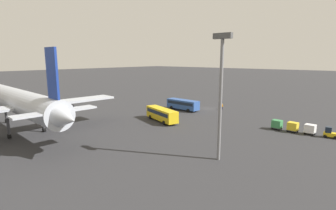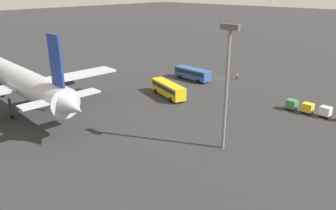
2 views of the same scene
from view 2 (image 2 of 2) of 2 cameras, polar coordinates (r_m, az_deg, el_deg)
The scene contains 9 objects.
ground_plane at distance 89.35m, azimuth 9.05°, elevation 4.70°, with size 600.00×600.00×0.00m, color #2D2D30.
airplane at distance 67.94m, azimuth -24.10°, elevation 3.76°, with size 44.83×38.28×16.75m.
shuttle_bus_near at distance 86.15m, azimuth 4.26°, elevation 5.58°, with size 10.45×3.63×3.04m.
shuttle_bus_far at distance 72.67m, azimuth 0.02°, elevation 2.91°, with size 11.28×5.98×3.14m.
worker_person at distance 88.45m, azimuth 11.90°, elevation 4.94°, with size 0.38×0.38×1.74m.
cargo_cart_white at distance 68.15m, azimuth 25.73°, elevation -0.98°, with size 2.11×1.81×2.06m.
cargo_cart_yellow at distance 68.69m, azimuth 23.18°, elevation -0.44°, with size 2.11×1.81×2.06m.
cargo_cart_green at distance 69.57m, azimuth 20.74°, elevation 0.15°, with size 2.11×1.81×2.06m.
light_pole at distance 47.21m, azimuth 10.25°, elevation 4.93°, with size 2.80×0.70×18.57m.
Camera 2 is at (-47.01, 72.27, 23.46)m, focal length 35.00 mm.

